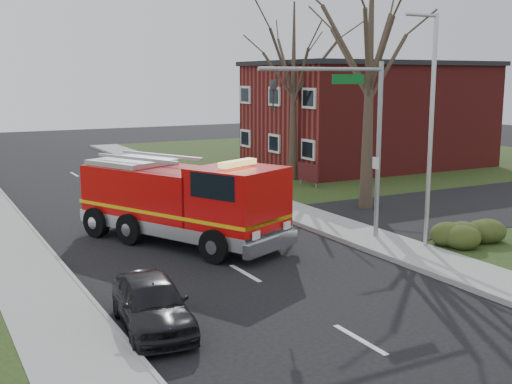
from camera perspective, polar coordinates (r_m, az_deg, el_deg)
name	(u,v)px	position (r m, az deg, el deg)	size (l,w,h in m)	color
ground	(245,274)	(20.78, -0.98, -7.26)	(120.00, 120.00, 0.00)	black
sidewalk_right	(395,247)	(24.13, 12.26, -4.82)	(2.40, 80.00, 0.15)	#9C9C97
sidewalk_left	(46,303)	(18.88, -18.17, -9.37)	(2.40, 80.00, 0.15)	#9C9C97
brick_building	(369,114)	(45.43, 9.99, 6.81)	(15.40, 10.40, 7.25)	maroon
health_center_sign	(308,173)	(36.32, 4.67, 1.70)	(0.12, 2.00, 1.40)	#481013
hedge_corner	(472,231)	(25.21, 18.64, -3.30)	(2.80, 2.00, 0.90)	#2E3C16
bare_tree_near	(370,50)	(30.08, 10.12, 12.31)	(6.00, 6.00, 12.00)	#33271E
bare_tree_far	(294,72)	(38.30, 3.36, 10.58)	(5.25, 5.25, 10.50)	#33271E
traffic_signal_mast	(352,119)	(23.92, 8.52, 6.44)	(5.29, 0.18, 6.80)	gray
streetlight_pole	(430,125)	(23.65, 15.20, 5.77)	(1.48, 0.16, 8.40)	#B7BABF
fire_engine	(183,203)	(24.35, -6.48, -1.01)	(6.10, 8.77, 3.37)	#BE0908
parked_car_maroon	(152,303)	(16.42, -9.21, -9.70)	(1.61, 4.00, 1.36)	black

